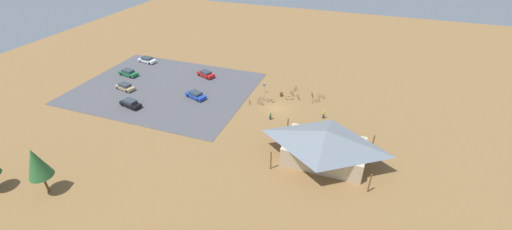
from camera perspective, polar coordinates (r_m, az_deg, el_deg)
The scene contains 25 objects.
ground at distance 63.48m, azimuth 3.71°, elevation 1.12°, with size 160.00×160.00×0.00m, color olive.
parking_lot_asphalt at distance 73.88m, azimuth -15.80°, elevation 4.62°, with size 37.45×28.85×0.05m, color #4C4C51.
bike_pavilion at distance 49.90m, azimuth 12.08°, elevation -5.03°, with size 14.37×9.94×5.41m.
trash_bin at distance 67.83m, azimuth 4.49°, elevation 3.67°, with size 0.60×0.60×0.90m, color brown.
lot_sign at distance 68.45m, azimuth 1.46°, elevation 4.95°, with size 0.56×0.08×2.20m.
pine_east at distance 50.92m, azimuth -34.35°, elevation -7.05°, with size 3.05×3.05×7.26m.
bicycle_orange_by_bin at distance 68.36m, azimuth 11.49°, elevation 3.23°, with size 1.68×0.56×0.81m.
bicycle_white_edge_north at distance 66.72m, azimuth 5.97°, elevation 2.98°, with size 1.56×0.64×0.81m.
bicycle_red_near_porch at distance 66.43m, azimuth 10.56°, elevation 2.49°, with size 1.39×1.24×0.91m.
bicycle_silver_back_row at distance 70.41m, azimuth 6.99°, elevation 4.58°, with size 0.48×1.71×0.84m.
bicycle_yellow_trailside at distance 68.59m, azimuth 6.40°, elevation 3.81°, with size 1.13×1.34×0.82m.
bicycle_blue_front_row at distance 66.11m, azimuth 0.96°, elevation 2.88°, with size 1.57×0.59×0.79m.
bicycle_green_yard_right at distance 64.94m, azimuth -1.16°, elevation 2.34°, with size 0.71×1.60×0.90m.
bicycle_teal_mid_cluster at distance 64.61m, azimuth 0.77°, elevation 2.15°, with size 1.66×0.62×0.81m.
bicycle_purple_lone_west at distance 68.50m, azimuth 9.90°, elevation 3.50°, with size 0.59×1.69×0.85m.
bicycle_black_lone_east at distance 65.41m, azimuth 2.57°, elevation 2.53°, with size 1.69×0.58×0.86m.
bicycle_orange_edge_south at distance 67.21m, azimuth 7.48°, elevation 3.15°, with size 0.98×1.46×0.90m.
car_white_aisle_side at distance 88.50m, azimuth -18.73°, elevation 9.23°, with size 4.89×2.46×1.44m.
car_tan_far_end at distance 75.70m, azimuth -22.15°, elevation 4.67°, with size 4.84×2.84×1.36m.
car_red_end_stall at distance 76.93m, azimuth -8.85°, elevation 7.19°, with size 4.71×3.27×1.39m.
car_blue_near_entry at distance 67.89m, azimuth -10.60°, elevation 3.50°, with size 4.87×3.27×1.40m.
car_black_back_corner at distance 68.26m, azimuth -21.33°, elevation 1.92°, with size 4.84×2.76×1.50m.
car_green_front_row at distance 82.34m, azimuth -21.66°, elevation 6.97°, with size 5.02×2.69×1.46m.
visitor_crossing_yard at distance 61.19m, azimuth 11.89°, elevation 0.20°, with size 0.38×0.36×1.82m.
visitor_by_pavilion at distance 59.64m, azimuth 2.56°, elevation -0.08°, with size 0.36×0.39×1.64m.
Camera 1 is at (-14.58, 52.60, 32.41)m, focal length 22.61 mm.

